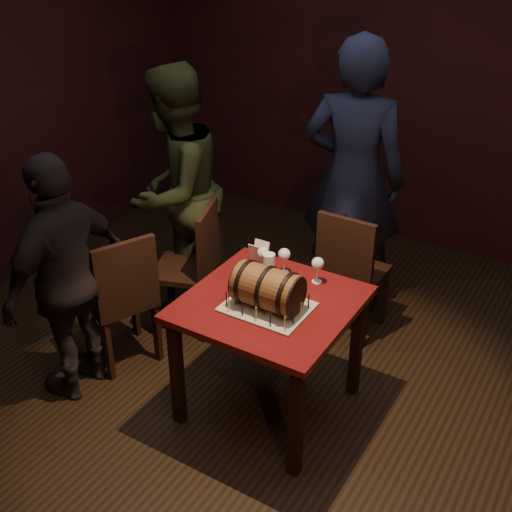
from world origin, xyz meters
name	(u,v)px	position (x,y,z in m)	size (l,w,h in m)	color
room_shell	(267,187)	(0.00, 0.00, 1.40)	(5.04, 5.04, 2.80)	black
pub_table	(270,317)	(0.05, -0.03, 0.64)	(0.90, 0.90, 0.75)	#470B0D
cake_board	(267,307)	(0.07, -0.10, 0.76)	(0.45, 0.35, 0.01)	#A89D87
barrel_cake	(267,288)	(0.07, -0.10, 0.88)	(0.41, 0.24, 0.24)	brown
birthday_candles	(267,300)	(0.07, -0.10, 0.80)	(0.40, 0.30, 0.09)	#F8EA94
wine_glass_left	(263,254)	(-0.15, 0.22, 0.87)	(0.07, 0.07, 0.16)	silver
wine_glass_mid	(284,255)	(-0.04, 0.27, 0.87)	(0.07, 0.07, 0.16)	silver
wine_glass_right	(318,265)	(0.18, 0.27, 0.87)	(0.07, 0.07, 0.16)	silver
pint_of_ale	(269,266)	(-0.09, 0.18, 0.82)	(0.07, 0.07, 0.15)	silver
menu_card	(259,253)	(-0.22, 0.29, 0.81)	(0.10, 0.05, 0.13)	white
chair_back	(350,268)	(0.13, 0.89, 0.52)	(0.41, 0.41, 0.93)	black
chair_left_rear	(195,262)	(-0.81, 0.42, 0.52)	(0.51, 0.51, 0.93)	black
chair_left_front	(122,294)	(-0.95, -0.15, 0.52)	(0.53, 0.53, 0.93)	black
person_back	(353,180)	(-0.05, 1.27, 0.99)	(0.72, 0.47, 1.97)	#191C33
person_left_rear	(175,192)	(-1.13, 0.64, 0.88)	(0.86, 0.67, 1.77)	#333B1D
person_left_front	(67,279)	(-1.05, -0.47, 0.77)	(0.90, 0.37, 1.53)	black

